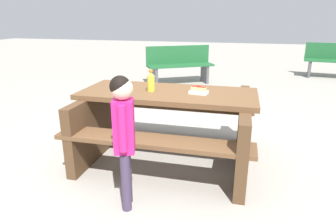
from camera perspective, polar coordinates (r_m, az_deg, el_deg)
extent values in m
plane|color=gray|center=(3.30, 0.00, -8.69)|extent=(30.00, 30.00, 0.00)
cube|color=brown|center=(3.05, 0.00, 3.58)|extent=(1.80, 0.77, 0.05)
cube|color=brown|center=(3.65, 2.13, 1.24)|extent=(1.80, 0.29, 0.04)
cube|color=brown|center=(2.63, -2.98, -5.66)|extent=(1.80, 0.29, 0.04)
cube|color=#4D3520|center=(3.08, 14.27, -4.20)|extent=(0.11, 1.40, 0.70)
cube|color=#4D3520|center=(3.42, -12.78, -1.80)|extent=(0.11, 1.40, 0.70)
cylinder|color=yellow|center=(3.03, -3.34, 5.54)|extent=(0.08, 0.08, 0.16)
cone|color=yellow|center=(3.01, -3.37, 7.42)|extent=(0.07, 0.07, 0.04)
cylinder|color=orange|center=(3.01, -3.38, 7.96)|extent=(0.04, 0.04, 0.02)
cube|color=white|center=(2.96, 5.98, 3.83)|extent=(0.20, 0.14, 0.03)
cube|color=#D8B272|center=(2.95, 6.00, 4.45)|extent=(0.16, 0.08, 0.04)
cylinder|color=maroon|center=(2.94, 6.01, 4.79)|extent=(0.14, 0.05, 0.03)
ellipsoid|color=maroon|center=(2.94, 6.02, 5.02)|extent=(0.07, 0.04, 0.01)
cylinder|color=#3F334C|center=(2.49, -7.94, -12.09)|extent=(0.08, 0.08, 0.49)
cylinder|color=#3F334C|center=(2.39, -8.18, -13.40)|extent=(0.08, 0.08, 0.49)
cube|color=#D11E72|center=(2.24, -8.57, -2.74)|extent=(0.19, 0.20, 0.41)
cylinder|color=#D11E72|center=(2.33, -8.34, -1.36)|extent=(0.06, 0.06, 0.35)
cylinder|color=#D11E72|center=(2.14, -8.86, -3.21)|extent=(0.06, 0.06, 0.35)
sphere|color=beige|center=(2.16, -8.92, 4.45)|extent=(0.16, 0.16, 0.16)
sphere|color=black|center=(2.15, -9.28, 4.98)|extent=(0.16, 0.16, 0.16)
cube|color=#1E592D|center=(6.71, 2.44, 9.03)|extent=(1.49, 1.11, 0.04)
cube|color=#1E592D|center=(6.85, 1.97, 11.08)|extent=(1.31, 0.80, 0.40)
cube|color=#4C4C51|center=(6.59, -2.58, 6.87)|extent=(0.23, 0.34, 0.41)
cube|color=#4C4C51|center=(6.96, 7.14, 7.36)|extent=(0.23, 0.34, 0.41)
cube|color=#4C4C51|center=(8.42, 25.75, 7.58)|extent=(0.11, 0.36, 0.41)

